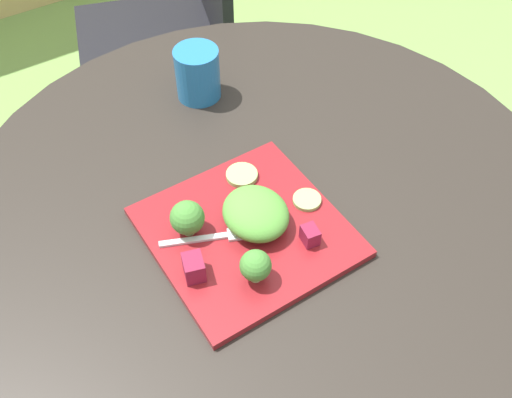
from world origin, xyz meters
The scene contains 13 objects.
ground_plane centered at (0.00, 0.00, 0.00)m, with size 12.00×12.00×0.00m, color #70994C.
patio_table centered at (0.00, 0.00, 0.50)m, with size 1.08×1.08×0.71m.
patio_chair centered at (0.28, 0.89, 0.53)m, with size 0.56×0.56×0.90m.
salad_plate centered at (-0.07, -0.05, 0.71)m, with size 0.30×0.30×0.01m, color maroon.
drinking_glass centered at (0.04, 0.30, 0.75)m, with size 0.09×0.09×0.10m.
fork centered at (-0.12, -0.04, 0.72)m, with size 0.15×0.08×0.00m.
lettuce_mound centered at (-0.05, -0.05, 0.75)m, with size 0.10×0.12×0.05m, color #519338.
broccoli_floret_0 centered at (-0.11, -0.14, 0.75)m, with size 0.05×0.05×0.06m.
broccoli_floret_1 centered at (-0.15, -0.01, 0.76)m, with size 0.06×0.06×0.06m.
cucumber_slice_0 centered at (0.05, -0.06, 0.72)m, with size 0.05×0.05×0.01m, color #8EB766.
cucumber_slice_1 centered at (-0.02, 0.05, 0.73)m, with size 0.06×0.06×0.01m, color #8EB766.
beet_chunk_0 centered at (0.00, -0.13, 0.74)m, with size 0.03×0.02×0.03m, color maroon.
beet_chunk_1 centered at (-0.18, -0.09, 0.74)m, with size 0.04×0.03×0.04m, color maroon.
Camera 1 is at (-0.37, -0.55, 1.47)m, focal length 40.98 mm.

